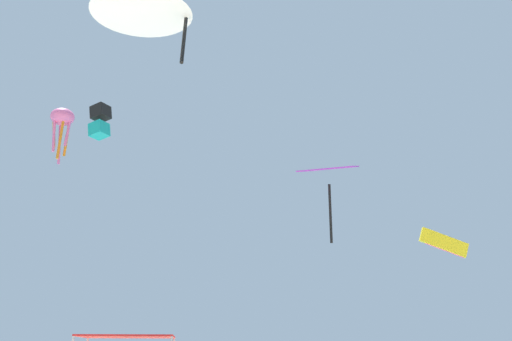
{
  "coord_description": "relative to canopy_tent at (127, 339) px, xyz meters",
  "views": [
    {
      "loc": [
        -2.85,
        -19.84,
        1.62
      ],
      "look_at": [
        0.14,
        8.95,
        10.71
      ],
      "focal_mm": 41.11,
      "sensor_mm": 36.0,
      "label": 1
    }
  ],
  "objects": [
    {
      "name": "kite_octopus_pink",
      "position": [
        -7.94,
        20.24,
        16.19
      ],
      "size": [
        2.15,
        2.15,
        4.14
      ],
      "rotation": [
        0.0,
        0.0,
        6.02
      ],
      "color": "pink"
    },
    {
      "name": "kite_box_black",
      "position": [
        -4.09,
        14.12,
        13.73
      ],
      "size": [
        1.47,
        1.43,
        2.22
      ],
      "rotation": [
        0.0,
        0.0,
        4.12
      ],
      "color": "black"
    },
    {
      "name": "kite_diamond_purple",
      "position": [
        7.65,
        1.11,
        6.64
      ],
      "size": [
        2.97,
        2.92,
        3.46
      ],
      "rotation": [
        0.0,
        0.0,
        2.74
      ],
      "color": "purple"
    },
    {
      "name": "canopy_tent",
      "position": [
        0.0,
        0.0,
        0.0
      ],
      "size": [
        3.23,
        2.79,
        2.24
      ],
      "color": "#B2B2B7",
      "rests_on": "ground"
    },
    {
      "name": "kite_delta_white",
      "position": [
        -0.59,
        2.8,
        15.13
      ],
      "size": [
        5.19,
        5.22,
        3.9
      ],
      "rotation": [
        0.0,
        0.0,
        3.06
      ],
      "color": "white"
    },
    {
      "name": "kite_parafoil_yellow",
      "position": [
        18.88,
        15.94,
        6.64
      ],
      "size": [
        3.41,
        0.39,
        2.07
      ],
      "rotation": [
        0.0,
        0.0,
        6.26
      ],
      "color": "yellow"
    }
  ]
}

